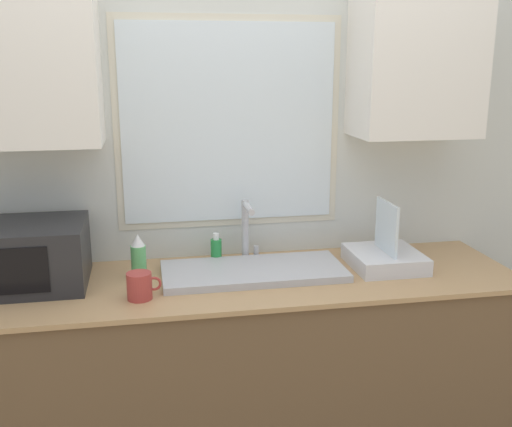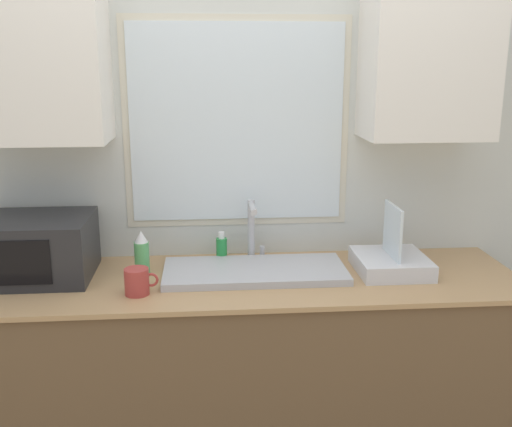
% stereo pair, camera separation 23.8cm
% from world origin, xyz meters
% --- Properties ---
extents(countertop, '(2.31, 0.66, 0.90)m').
position_xyz_m(countertop, '(0.00, 0.32, 0.45)').
color(countertop, brown).
rests_on(countertop, ground_plane).
extents(wall_back, '(6.00, 0.38, 2.60)m').
position_xyz_m(wall_back, '(0.00, 0.63, 1.40)').
color(wall_back, silver).
rests_on(wall_back, ground_plane).
extents(sink_basin, '(0.76, 0.34, 0.03)m').
position_xyz_m(sink_basin, '(0.06, 0.34, 0.91)').
color(sink_basin, '#B2B2B7').
rests_on(sink_basin, countertop).
extents(faucet, '(0.08, 0.18, 0.28)m').
position_xyz_m(faucet, '(0.06, 0.52, 1.06)').
color(faucet, '#B7B7BC').
rests_on(faucet, countertop).
extents(microwave, '(0.47, 0.39, 0.25)m').
position_xyz_m(microwave, '(-0.86, 0.39, 1.02)').
color(microwave, '#232326').
rests_on(microwave, countertop).
extents(dish_rack, '(0.29, 0.32, 0.29)m').
position_xyz_m(dish_rack, '(0.63, 0.33, 0.94)').
color(dish_rack, silver).
rests_on(dish_rack, countertop).
extents(spray_bottle, '(0.06, 0.06, 0.19)m').
position_xyz_m(spray_bottle, '(-0.41, 0.39, 0.99)').
color(spray_bottle, '#59B266').
rests_on(spray_bottle, countertop).
extents(soap_bottle, '(0.05, 0.05, 0.13)m').
position_xyz_m(soap_bottle, '(-0.08, 0.53, 0.95)').
color(soap_bottle, '#268C3F').
rests_on(soap_bottle, countertop).
extents(mug_near_sink, '(0.13, 0.09, 0.10)m').
position_xyz_m(mug_near_sink, '(-0.41, 0.17, 0.95)').
color(mug_near_sink, '#A53833').
rests_on(mug_near_sink, countertop).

